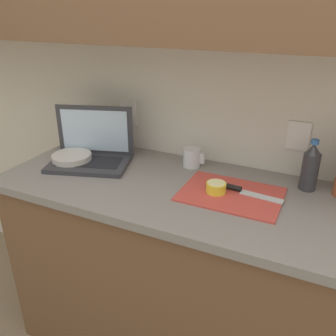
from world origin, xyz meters
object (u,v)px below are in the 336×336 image
object	(u,v)px
lemon_half_cut	(216,187)
knife	(236,189)
bottle_water_clear	(310,167)
laptop	(92,150)
measuring_cup	(192,158)
bowl_white	(72,159)
cutting_board	(231,194)

from	to	relation	value
lemon_half_cut	knife	bearing A→B (deg)	32.85
knife	bottle_water_clear	world-z (taller)	bottle_water_clear
laptop	lemon_half_cut	size ratio (longest dim) A/B	5.33
laptop	measuring_cup	bearing A→B (deg)	1.40
lemon_half_cut	bowl_white	bearing A→B (deg)	-179.71
knife	bottle_water_clear	distance (m)	0.30
lemon_half_cut	measuring_cup	xyz separation A→B (m)	(-0.18, 0.20, 0.01)
knife	measuring_cup	distance (m)	0.30
laptop	cutting_board	xyz separation A→B (m)	(0.68, -0.04, -0.06)
lemon_half_cut	cutting_board	bearing A→B (deg)	13.92
lemon_half_cut	measuring_cup	bearing A→B (deg)	131.68
cutting_board	laptop	bearing A→B (deg)	176.70
bottle_water_clear	knife	bearing A→B (deg)	-148.57
lemon_half_cut	bottle_water_clear	distance (m)	0.38
cutting_board	bowl_white	size ratio (longest dim) A/B	2.12
bottle_water_clear	bowl_white	distance (m)	1.03
cutting_board	measuring_cup	distance (m)	0.31
cutting_board	knife	distance (m)	0.03
cutting_board	bottle_water_clear	size ratio (longest dim) A/B	1.82
measuring_cup	cutting_board	bearing A→B (deg)	-38.55
bottle_water_clear	measuring_cup	xyz separation A→B (m)	(-0.50, 0.01, -0.05)
cutting_board	lemon_half_cut	xyz separation A→B (m)	(-0.06, -0.01, 0.02)
lemon_half_cut	laptop	bearing A→B (deg)	175.11
laptop	bottle_water_clear	xyz separation A→B (m)	(0.94, 0.14, 0.03)
knife	measuring_cup	world-z (taller)	measuring_cup
lemon_half_cut	bottle_water_clear	xyz separation A→B (m)	(0.32, 0.20, 0.07)
bowl_white	knife	bearing A→B (deg)	3.54
cutting_board	measuring_cup	size ratio (longest dim) A/B	3.82
knife	measuring_cup	bearing A→B (deg)	152.34
laptop	bottle_water_clear	distance (m)	0.95
lemon_half_cut	bottle_water_clear	world-z (taller)	bottle_water_clear
laptop	knife	world-z (taller)	laptop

